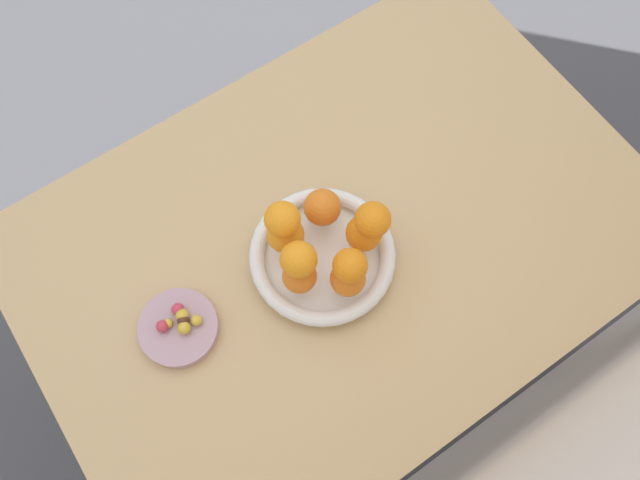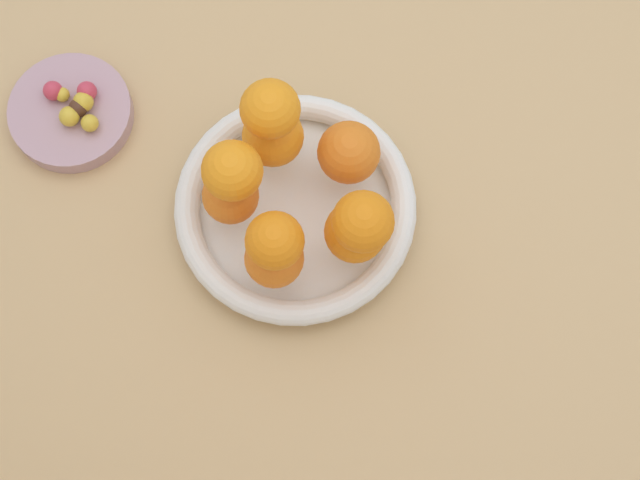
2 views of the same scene
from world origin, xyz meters
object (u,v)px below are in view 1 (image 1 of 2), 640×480
object	(u,v)px
orange_6	(299,259)
orange_8	(282,219)
orange_0	(286,235)
candy_ball_1	(183,320)
candy_ball_6	(185,329)
candy_ball_7	(183,321)
candy_ball_3	(178,309)
orange_3	(364,233)
orange_5	(373,220)
dining_table	(339,252)
candy_ball_5	(162,326)
candy_dish	(179,328)
candy_ball_0	(182,315)
candy_ball_2	(195,319)
fruit_bowl	(322,256)
orange_2	(348,279)
orange_1	(300,276)
candy_ball_4	(168,323)
orange_4	(322,207)
orange_7	(350,266)

from	to	relation	value
orange_6	orange_8	world-z (taller)	orange_8
orange_0	candy_ball_1	size ratio (longest dim) A/B	3.12
candy_ball_6	candy_ball_7	xyz separation A→B (m)	(-0.00, -0.01, -0.00)
orange_8	candy_ball_3	bearing A→B (deg)	-0.16
orange_3	orange_5	size ratio (longest dim) A/B	1.05
orange_8	dining_table	bearing A→B (deg)	161.02
candy_ball_1	candy_ball_5	world-z (taller)	same
orange_5	candy_dish	bearing A→B (deg)	-9.84
candy_ball_0	candy_ball_2	distance (m)	0.02
fruit_bowl	orange_2	size ratio (longest dim) A/B	4.27
orange_1	orange_2	distance (m)	0.08
candy_ball_2	candy_ball_6	distance (m)	0.02
candy_ball_2	candy_ball_4	xyz separation A→B (m)	(0.04, -0.02, -0.00)
orange_4	candy_ball_0	bearing A→B (deg)	3.17
candy_ball_0	candy_ball_7	xyz separation A→B (m)	(0.00, 0.01, -0.00)
candy_ball_1	candy_ball_4	xyz separation A→B (m)	(0.02, -0.01, -0.00)
orange_5	candy_ball_7	xyz separation A→B (m)	(0.33, -0.06, -0.10)
candy_ball_0	candy_ball_7	size ratio (longest dim) A/B	1.38
orange_7	candy_dish	bearing A→B (deg)	-20.29
candy_dish	candy_ball_6	world-z (taller)	candy_ball_6
orange_4	candy_ball_1	world-z (taller)	orange_4
orange_4	orange_6	size ratio (longest dim) A/B	1.08
orange_2	orange_4	distance (m)	0.13
orange_8	candy_ball_0	bearing A→B (deg)	3.25
candy_dish	orange_0	distance (m)	0.23
orange_5	candy_ball_4	xyz separation A→B (m)	(0.35, -0.07, -0.10)
orange_7	candy_ball_1	bearing A→B (deg)	-21.24
orange_2	orange_5	bearing A→B (deg)	-150.21
orange_0	candy_ball_2	size ratio (longest dim) A/B	3.34
orange_0	orange_4	size ratio (longest dim) A/B	0.99
orange_8	candy_ball_3	xyz separation A→B (m)	(0.21, -0.00, -0.10)
orange_5	orange_4	bearing A→B (deg)	-65.66
orange_0	candy_ball_4	bearing A→B (deg)	1.85
orange_6	candy_ball_7	xyz separation A→B (m)	(0.20, -0.05, -0.10)
orange_3	candy_ball_1	xyz separation A→B (m)	(0.32, -0.05, -0.04)
candy_ball_7	orange_4	bearing A→B (deg)	-175.36
orange_6	orange_7	size ratio (longest dim) A/B	1.06
candy_ball_6	candy_ball_4	bearing A→B (deg)	-54.18
orange_3	orange_7	distance (m)	0.10
fruit_bowl	candy_ball_4	xyz separation A→B (m)	(0.27, -0.04, 0.01)
orange_7	candy_ball_1	world-z (taller)	orange_7
candy_ball_4	orange_5	bearing A→B (deg)	168.78
orange_4	candy_ball_7	distance (m)	0.29
candy_ball_4	candy_ball_7	world-z (taller)	same
fruit_bowl	candy_ball_6	size ratio (longest dim) A/B	11.54
fruit_bowl	candy_ball_2	bearing A→B (deg)	-5.86
candy_ball_2	candy_ball_1	bearing A→B (deg)	-25.30
candy_ball_1	candy_ball_5	xyz separation A→B (m)	(0.03, -0.01, 0.00)
candy_ball_2	candy_ball_6	bearing A→B (deg)	13.47
candy_ball_6	orange_8	bearing A→B (deg)	-171.06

